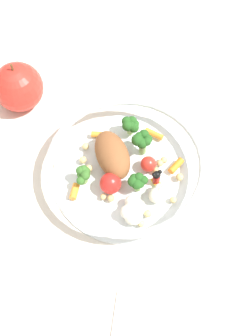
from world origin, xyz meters
name	(u,v)px	position (x,y,z in m)	size (l,w,h in m)	color
ground_plane	(118,182)	(0.00, 0.00, 0.00)	(2.40, 2.40, 0.00)	silver
food_container	(125,168)	(0.01, 0.01, 0.03)	(0.24, 0.24, 0.05)	white
loose_apple	(18,87)	(-0.12, 0.19, 0.04)	(0.08, 0.08, 0.10)	red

